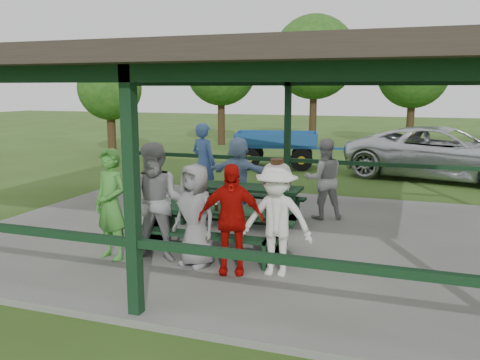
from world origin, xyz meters
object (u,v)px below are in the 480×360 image
at_px(contestant_green, 111,204).
at_px(spectator_lblue, 239,174).
at_px(picnic_table_far, 242,199).
at_px(farm_trailer, 277,148).
at_px(contestant_grey_left, 157,203).
at_px(contestant_grey_mid, 195,215).
at_px(contestant_red, 231,219).
at_px(spectator_grey, 324,179).
at_px(picnic_table_near, 213,223).
at_px(spectator_blue, 204,163).
at_px(contestant_white_fedora, 276,219).
at_px(pickup_truck, 444,153).

xyz_separation_m(contestant_green, spectator_lblue, (0.83, 3.81, -0.06)).
xyz_separation_m(picnic_table_far, farm_trailer, (-1.42, 7.99, 0.11)).
relative_size(contestant_grey_left, contestant_grey_mid, 1.18).
bearing_deg(contestant_red, contestant_green, 165.34).
bearing_deg(spectator_grey, picnic_table_far, 3.48).
height_order(contestant_grey_left, contestant_grey_mid, contestant_grey_left).
bearing_deg(contestant_green, picnic_table_near, 51.78).
distance_m(spectator_grey, farm_trailer, 7.80).
bearing_deg(contestant_green, farm_trailer, 109.26).
height_order(spectator_blue, spectator_grey, spectator_blue).
height_order(contestant_green, contestant_white_fedora, contestant_green).
bearing_deg(contestant_green, contestant_red, 19.11).
distance_m(picnic_table_far, farm_trailer, 8.12).
distance_m(contestant_grey_left, spectator_blue, 4.30).
distance_m(contestant_grey_left, pickup_truck, 11.13).
bearing_deg(contestant_grey_mid, spectator_grey, 88.28).
height_order(contestant_grey_mid, spectator_blue, spectator_blue).
xyz_separation_m(picnic_table_far, spectator_blue, (-1.45, 1.39, 0.49)).
xyz_separation_m(contestant_green, spectator_blue, (-0.24, 4.32, 0.07)).
xyz_separation_m(contestant_green, contestant_red, (2.04, 0.03, -0.07)).
relative_size(contestant_green, farm_trailer, 0.45).
xyz_separation_m(contestant_green, spectator_grey, (2.77, 3.71, -0.05)).
xyz_separation_m(contestant_green, contestant_grey_mid, (1.41, 0.14, -0.09)).
distance_m(contestant_grey_left, spectator_grey, 4.11).
distance_m(contestant_white_fedora, spectator_grey, 3.54).
height_order(contestant_white_fedora, pickup_truck, contestant_white_fedora).
bearing_deg(contestant_white_fedora, spectator_blue, 124.83).
height_order(picnic_table_near, contestant_red, contestant_red).
relative_size(picnic_table_far, spectator_blue, 1.27).
bearing_deg(contestant_white_fedora, contestant_red, -168.58).
distance_m(picnic_table_near, spectator_grey, 3.13).
bearing_deg(picnic_table_far, spectator_lblue, 113.31).
relative_size(contestant_white_fedora, spectator_blue, 0.90).
relative_size(contestant_white_fedora, farm_trailer, 0.43).
height_order(picnic_table_near, spectator_grey, spectator_grey).
distance_m(contestant_grey_left, farm_trailer, 10.83).
height_order(picnic_table_far, contestant_grey_mid, contestant_grey_mid).
distance_m(spectator_lblue, spectator_grey, 1.94).
relative_size(contestant_grey_mid, spectator_blue, 0.84).
bearing_deg(contestant_green, picnic_table_far, 85.65).
height_order(spectator_lblue, spectator_grey, spectator_grey).
distance_m(picnic_table_far, contestant_red, 3.03).
bearing_deg(pickup_truck, spectator_grey, 171.60).
distance_m(contestant_grey_mid, contestant_white_fedora, 1.29).
xyz_separation_m(contestant_grey_mid, contestant_red, (0.63, -0.11, 0.02)).
bearing_deg(contestant_red, spectator_blue, 102.37).
height_order(picnic_table_far, contestant_red, contestant_red).
height_order(contestant_green, contestant_red, contestant_green).
bearing_deg(pickup_truck, contestant_green, 165.76).
bearing_deg(farm_trailer, spectator_grey, -79.21).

